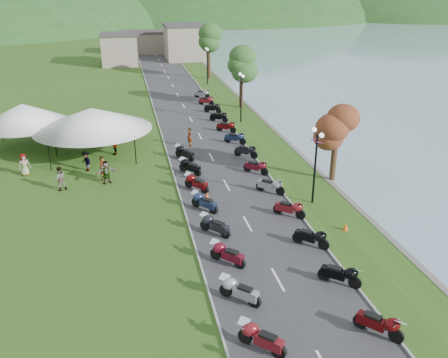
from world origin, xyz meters
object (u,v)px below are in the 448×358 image
pedestrian_a (104,179)px  pedestrian_c (87,171)px  pedestrian_b (61,190)px  vendor_tent_main (94,131)px

pedestrian_a → pedestrian_c: 2.41m
pedestrian_b → pedestrian_c: bearing=-134.6°
pedestrian_a → pedestrian_b: bearing=164.6°
pedestrian_a → pedestrian_c: pedestrian_a is taller
pedestrian_c → pedestrian_b: bearing=-61.3°
vendor_tent_main → pedestrian_c: bearing=-97.6°
vendor_tent_main → pedestrian_b: vendor_tent_main is taller
vendor_tent_main → pedestrian_c: vendor_tent_main is taller
pedestrian_b → vendor_tent_main: bearing=-125.5°
pedestrian_a → pedestrian_c: size_ratio=1.12×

